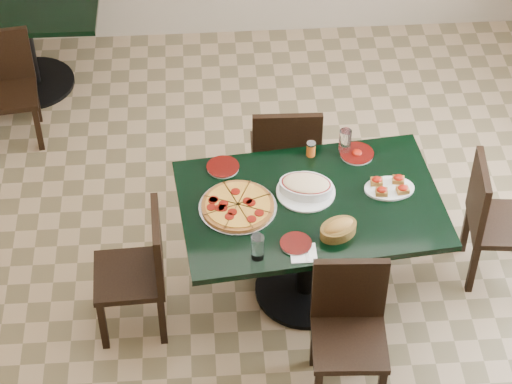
{
  "coord_description": "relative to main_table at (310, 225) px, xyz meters",
  "views": [
    {
      "loc": [
        -0.28,
        -3.95,
        4.63
      ],
      "look_at": [
        -0.01,
        0.0,
        0.83
      ],
      "focal_mm": 70.0,
      "sensor_mm": 36.0,
      "label": 1
    }
  ],
  "objects": [
    {
      "name": "chair_left",
      "position": [
        -0.96,
        -0.17,
        -0.1
      ],
      "size": [
        0.41,
        0.41,
        0.85
      ],
      "rotation": [
        0.0,
        0.0,
        -1.53
      ],
      "color": "black",
      "rests_on": "floor"
    },
    {
      "name": "side_plate_near",
      "position": [
        -0.11,
        -0.32,
        0.19
      ],
      "size": [
        0.17,
        0.17,
        0.02
      ],
      "rotation": [
        0.0,
        0.0,
        0.28
      ],
      "color": "silver",
      "rests_on": "main_table"
    },
    {
      "name": "side_plate_far_l",
      "position": [
        -0.48,
        0.31,
        0.19
      ],
      "size": [
        0.19,
        0.19,
        0.02
      ],
      "rotation": [
        0.0,
        0.0,
        -0.2
      ],
      "color": "silver",
      "rests_on": "main_table"
    },
    {
      "name": "back_chair_near",
      "position": [
        -1.9,
        1.63,
        -0.13
      ],
      "size": [
        0.42,
        0.42,
        0.8
      ],
      "rotation": [
        0.0,
        0.0,
        0.14
      ],
      "color": "black",
      "rests_on": "floor"
    },
    {
      "name": "water_glass_b",
      "position": [
        -0.32,
        -0.39,
        0.26
      ],
      "size": [
        0.07,
        0.07,
        0.15
      ],
      "primitive_type": "cylinder",
      "color": "white",
      "rests_on": "main_table"
    },
    {
      "name": "chair_near",
      "position": [
        0.14,
        -0.65,
        -0.1
      ],
      "size": [
        0.42,
        0.42,
        0.85
      ],
      "rotation": [
        0.0,
        0.0,
        -0.06
      ],
      "color": "black",
      "rests_on": "floor"
    },
    {
      "name": "pepperoni_pizza",
      "position": [
        -0.41,
        -0.02,
        0.2
      ],
      "size": [
        0.43,
        0.43,
        0.04
      ],
      "rotation": [
        0.0,
        0.0,
        0.36
      ],
      "color": "#B1B1B8",
      "rests_on": "main_table"
    },
    {
      "name": "floor",
      "position": [
        -0.29,
        0.01,
        -0.57
      ],
      "size": [
        5.5,
        5.5,
        0.0
      ],
      "primitive_type": "plane",
      "color": "#8F7352",
      "rests_on": "ground"
    },
    {
      "name": "chair_far",
      "position": [
        -0.07,
        0.69,
        -0.07
      ],
      "size": [
        0.43,
        0.43,
        0.9
      ],
      "rotation": [
        0.0,
        0.0,
        3.11
      ],
      "color": "black",
      "rests_on": "floor"
    },
    {
      "name": "side_plate_far_r",
      "position": [
        0.31,
        0.38,
        0.19
      ],
      "size": [
        0.2,
        0.2,
        0.03
      ],
      "rotation": [
        0.0,
        0.0,
        -0.27
      ],
      "color": "silver",
      "rests_on": "main_table"
    },
    {
      "name": "pepper_shaker",
      "position": [
        0.04,
        0.39,
        0.23
      ],
      "size": [
        0.05,
        0.05,
        0.09
      ],
      "color": "#CD5915",
      "rests_on": "main_table"
    },
    {
      "name": "main_table",
      "position": [
        0.0,
        0.0,
        0.0
      ],
      "size": [
        1.54,
        1.08,
        0.75
      ],
      "rotation": [
        0.0,
        0.0,
        0.1
      ],
      "color": "black",
      "rests_on": "floor"
    },
    {
      "name": "bread_basket",
      "position": [
        0.12,
        -0.25,
        0.22
      ],
      "size": [
        0.26,
        0.23,
        0.09
      ],
      "rotation": [
        0.0,
        0.0,
        0.47
      ],
      "color": "brown",
      "rests_on": "main_table"
    },
    {
      "name": "lasagna_casserole",
      "position": [
        -0.02,
        0.08,
        0.23
      ],
      "size": [
        0.34,
        0.33,
        0.09
      ],
      "rotation": [
        0.0,
        0.0,
        -0.23
      ],
      "color": "silver",
      "rests_on": "main_table"
    },
    {
      "name": "back_table",
      "position": [
        -1.85,
        2.17,
        -0.04
      ],
      "size": [
        1.16,
        0.85,
        0.75
      ],
      "rotation": [
        0.0,
        0.0,
        -0.01
      ],
      "color": "black",
      "rests_on": "floor"
    },
    {
      "name": "bruschetta_platter",
      "position": [
        0.45,
        0.07,
        0.21
      ],
      "size": [
        0.29,
        0.2,
        0.05
      ],
      "rotation": [
        0.0,
        0.0,
        0.02
      ],
      "color": "silver",
      "rests_on": "main_table"
    },
    {
      "name": "napkin_setting",
      "position": [
        -0.08,
        -0.38,
        0.18
      ],
      "size": [
        0.14,
        0.14,
        0.01
      ],
      "rotation": [
        0.0,
        0.0,
        -0.01
      ],
      "color": "white",
      "rests_on": "main_table"
    },
    {
      "name": "chair_right",
      "position": [
        1.09,
        0.09,
        -0.1
      ],
      "size": [
        0.43,
        0.43,
        0.85
      ],
      "rotation": [
        0.0,
        0.0,
        1.47
      ],
      "color": "black",
      "rests_on": "floor"
    },
    {
      "name": "water_glass_a",
      "position": [
        0.24,
        0.41,
        0.26
      ],
      "size": [
        0.07,
        0.07,
        0.15
      ],
      "primitive_type": "cylinder",
      "color": "white",
      "rests_on": "main_table"
    }
  ]
}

